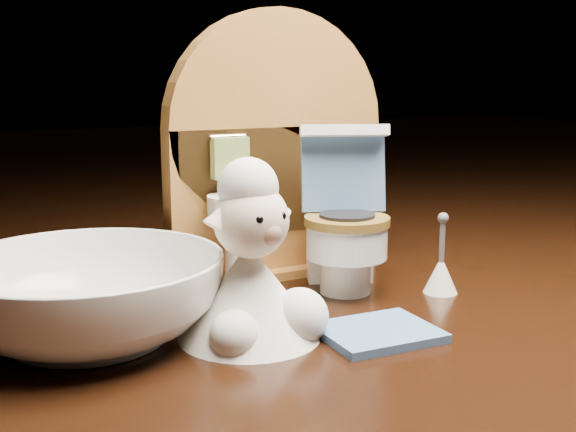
# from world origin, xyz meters

# --- Properties ---
(backdrop_panel) EXTENTS (0.13, 0.05, 0.15)m
(backdrop_panel) POSITION_xyz_m (-0.00, 0.06, 0.07)
(backdrop_panel) COLOR #A86C2E
(backdrop_panel) RESTS_ON ground
(toy_toilet) EXTENTS (0.05, 0.06, 0.09)m
(toy_toilet) POSITION_xyz_m (0.02, 0.02, 0.03)
(toy_toilet) COLOR white
(toy_toilet) RESTS_ON ground
(bath_mat) EXTENTS (0.05, 0.04, 0.00)m
(bath_mat) POSITION_xyz_m (-0.01, -0.05, 0.00)
(bath_mat) COLOR #486C98
(bath_mat) RESTS_ON ground
(toilet_brush) EXTENTS (0.02, 0.02, 0.04)m
(toilet_brush) POSITION_xyz_m (0.06, -0.01, 0.01)
(toilet_brush) COLOR white
(toilet_brush) RESTS_ON ground
(plush_lamb) EXTENTS (0.06, 0.06, 0.08)m
(plush_lamb) POSITION_xyz_m (-0.06, -0.03, 0.03)
(plush_lamb) COLOR white
(plush_lamb) RESTS_ON ground
(ceramic_bowl) EXTENTS (0.14, 0.14, 0.04)m
(ceramic_bowl) POSITION_xyz_m (-0.12, 0.01, 0.02)
(ceramic_bowl) COLOR white
(ceramic_bowl) RESTS_ON ground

